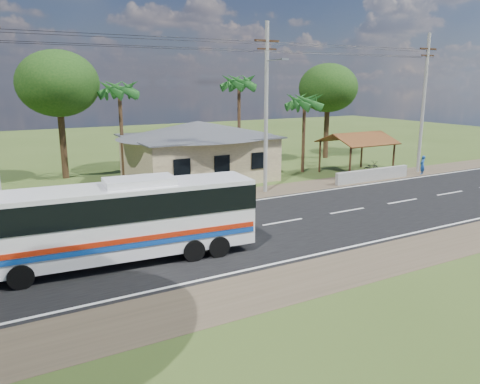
{
  "coord_description": "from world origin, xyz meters",
  "views": [
    {
      "loc": [
        -13.62,
        -19.62,
        7.25
      ],
      "look_at": [
        -2.04,
        1.0,
        1.68
      ],
      "focal_mm": 35.0,
      "sensor_mm": 36.0,
      "label": 1
    }
  ],
  "objects_px": {
    "coach_bus": "(118,216)",
    "motorcycle": "(371,168)",
    "waiting_shed": "(357,140)",
    "person": "(422,165)"
  },
  "relations": [
    {
      "from": "coach_bus",
      "to": "person",
      "type": "bearing_deg",
      "value": 19.71
    },
    {
      "from": "waiting_shed",
      "to": "motorcycle",
      "type": "height_order",
      "value": "waiting_shed"
    },
    {
      "from": "coach_bus",
      "to": "motorcycle",
      "type": "distance_m",
      "value": 24.82
    },
    {
      "from": "motorcycle",
      "to": "waiting_shed",
      "type": "bearing_deg",
      "value": 44.95
    },
    {
      "from": "motorcycle",
      "to": "coach_bus",
      "type": "bearing_deg",
      "value": 103.06
    },
    {
      "from": "waiting_shed",
      "to": "coach_bus",
      "type": "relative_size",
      "value": 0.46
    },
    {
      "from": "coach_bus",
      "to": "waiting_shed",
      "type": "bearing_deg",
      "value": 29.21
    },
    {
      "from": "motorcycle",
      "to": "person",
      "type": "bearing_deg",
      "value": -133.08
    },
    {
      "from": "waiting_shed",
      "to": "motorcycle",
      "type": "xyz_separation_m",
      "value": [
        0.96,
        -0.7,
        -2.25
      ]
    },
    {
      "from": "person",
      "to": "motorcycle",
      "type": "bearing_deg",
      "value": -54.43
    }
  ]
}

